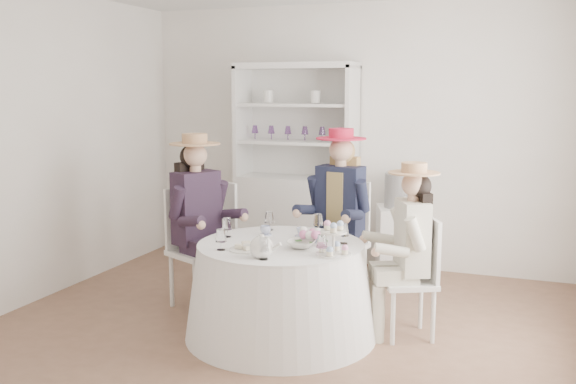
% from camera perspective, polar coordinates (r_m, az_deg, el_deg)
% --- Properties ---
extents(ground, '(4.50, 4.50, 0.00)m').
position_cam_1_polar(ground, '(5.14, -0.40, -11.80)').
color(ground, brown).
rests_on(ground, ground).
extents(wall_back, '(4.50, 0.00, 4.50)m').
position_cam_1_polar(wall_back, '(6.72, 5.77, 4.95)').
color(wall_back, white).
rests_on(wall_back, ground).
extents(wall_front, '(4.50, 0.00, 4.50)m').
position_cam_1_polar(wall_front, '(3.06, -14.06, -0.34)').
color(wall_front, white).
rests_on(wall_front, ground).
extents(wall_left, '(0.00, 4.50, 4.50)m').
position_cam_1_polar(wall_left, '(6.01, -20.91, 3.90)').
color(wall_left, white).
rests_on(wall_left, ground).
extents(tea_table, '(1.43, 1.43, 0.71)m').
position_cam_1_polar(tea_table, '(4.85, -0.65, -8.69)').
color(tea_table, white).
rests_on(tea_table, ground).
extents(hutch, '(1.41, 0.89, 2.10)m').
position_cam_1_polar(hutch, '(6.73, 0.80, -0.17)').
color(hutch, silver).
rests_on(hutch, ground).
extents(side_table, '(0.56, 0.56, 0.69)m').
position_cam_1_polar(side_table, '(6.46, 9.95, -4.35)').
color(side_table, silver).
rests_on(side_table, ground).
extents(hatbox, '(0.39, 0.39, 0.33)m').
position_cam_1_polar(hatbox, '(6.36, 10.08, 0.15)').
color(hatbox, black).
rests_on(hatbox, side_table).
extents(guest_left, '(0.62, 0.56, 1.48)m').
position_cam_1_polar(guest_left, '(5.40, -7.99, -1.67)').
color(guest_left, silver).
rests_on(guest_left, ground).
extents(guest_mid, '(0.56, 0.59, 1.51)m').
position_cam_1_polar(guest_mid, '(5.53, 4.56, -1.13)').
color(guest_mid, silver).
rests_on(guest_mid, ground).
extents(guest_right, '(0.56, 0.50, 1.31)m').
position_cam_1_polar(guest_right, '(4.80, 10.70, -4.23)').
color(guest_right, silver).
rests_on(guest_right, ground).
extents(spare_chair, '(0.53, 0.53, 1.01)m').
position_cam_1_polar(spare_chair, '(5.99, -5.19, -3.37)').
color(spare_chair, silver).
rests_on(spare_chair, ground).
extents(teacup_a, '(0.11, 0.11, 0.07)m').
position_cam_1_polar(teacup_a, '(5.01, -2.01, -3.48)').
color(teacup_a, white).
rests_on(teacup_a, tea_table).
extents(teacup_b, '(0.07, 0.07, 0.06)m').
position_cam_1_polar(teacup_b, '(4.96, 1.13, -3.64)').
color(teacup_b, white).
rests_on(teacup_b, tea_table).
extents(teacup_c, '(0.11, 0.11, 0.07)m').
position_cam_1_polar(teacup_c, '(4.79, 2.82, -4.04)').
color(teacup_c, white).
rests_on(teacup_c, tea_table).
extents(flower_bowl, '(0.23, 0.23, 0.05)m').
position_cam_1_polar(flower_bowl, '(4.60, 1.19, -4.72)').
color(flower_bowl, white).
rests_on(flower_bowl, tea_table).
extents(flower_arrangement, '(0.17, 0.17, 0.06)m').
position_cam_1_polar(flower_arrangement, '(4.67, 2.10, -3.82)').
color(flower_arrangement, pink).
rests_on(flower_arrangement, tea_table).
extents(table_teapot, '(0.23, 0.16, 0.17)m').
position_cam_1_polar(table_teapot, '(4.35, -2.35, -4.93)').
color(table_teapot, white).
rests_on(table_teapot, tea_table).
extents(sandwich_plate, '(0.24, 0.24, 0.05)m').
position_cam_1_polar(sandwich_plate, '(4.56, -3.72, -5.01)').
color(sandwich_plate, white).
rests_on(sandwich_plate, tea_table).
extents(cupcake_stand, '(0.24, 0.24, 0.23)m').
position_cam_1_polar(cupcake_stand, '(4.42, 4.06, -4.55)').
color(cupcake_stand, white).
rests_on(cupcake_stand, tea_table).
extents(stemware_set, '(0.98, 0.98, 0.15)m').
position_cam_1_polar(stemware_set, '(4.74, -0.66, -3.71)').
color(stemware_set, white).
rests_on(stemware_set, tea_table).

